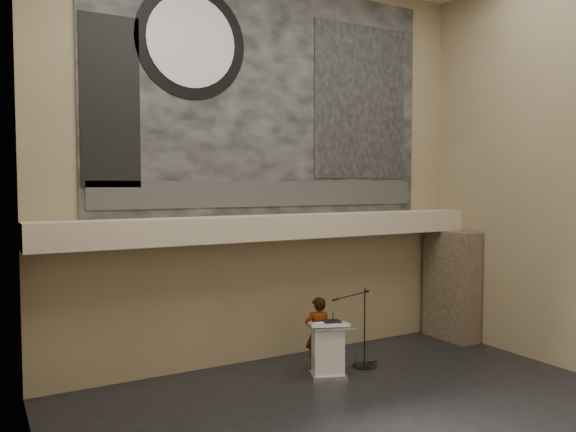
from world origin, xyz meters
TOP-DOWN VIEW (x-y plane):
  - floor at (0.00, 0.00)m, footprint 10.00×10.00m
  - wall_back at (0.00, 4.00)m, footprint 10.00×0.02m
  - wall_left at (-5.00, 0.00)m, footprint 0.02×8.00m
  - soffit at (0.00, 3.60)m, footprint 10.00×0.80m
  - sprinkler_left at (-1.60, 3.55)m, footprint 0.04×0.04m
  - sprinkler_right at (1.90, 3.55)m, footprint 0.04×0.04m
  - banner at (0.00, 3.97)m, footprint 8.00×0.05m
  - banner_text_strip at (0.00, 3.93)m, footprint 7.76×0.02m
  - banner_clock_rim at (-1.80, 3.93)m, footprint 2.30×0.02m
  - banner_clock_face at (-1.80, 3.91)m, footprint 1.84×0.02m
  - banner_building_print at (2.40, 3.93)m, footprint 2.60×0.02m
  - banner_brick_print at (-3.40, 3.93)m, footprint 1.10×0.02m
  - stone_pier at (4.65, 3.15)m, footprint 0.60×1.40m
  - lectern at (0.41, 2.31)m, footprint 0.91×0.78m
  - binder at (0.50, 2.30)m, footprint 0.38×0.33m
  - papers at (0.29, 2.26)m, footprint 0.27×0.34m
  - speaker_person at (0.47, 2.77)m, footprint 0.64×0.52m
  - mic_stand at (1.42, 2.48)m, footprint 1.31×0.64m

SIDE VIEW (x-z plane):
  - floor at x=0.00m, z-range 0.00..0.00m
  - mic_stand at x=1.42m, z-range -0.59..1.09m
  - lectern at x=0.41m, z-range -0.02..1.12m
  - speaker_person at x=0.47m, z-range 0.00..1.53m
  - papers at x=0.29m, z-range 1.10..1.10m
  - binder at x=0.50m, z-range 1.10..1.14m
  - stone_pier at x=4.65m, z-range 0.00..2.70m
  - sprinkler_left at x=-1.60m, z-range 2.64..2.70m
  - sprinkler_right at x=1.90m, z-range 2.64..2.70m
  - soffit at x=0.00m, z-range 2.70..3.20m
  - banner_text_strip at x=0.00m, z-range 3.38..3.93m
  - wall_back at x=0.00m, z-range 0.00..8.50m
  - wall_left at x=-5.00m, z-range 0.00..8.50m
  - banner_brick_print at x=-3.40m, z-range 3.80..7.00m
  - banner at x=0.00m, z-range 3.20..8.20m
  - banner_building_print at x=2.40m, z-range 4.00..7.60m
  - banner_clock_rim at x=-1.80m, z-range 5.55..7.85m
  - banner_clock_face at x=-1.80m, z-range 5.78..7.62m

